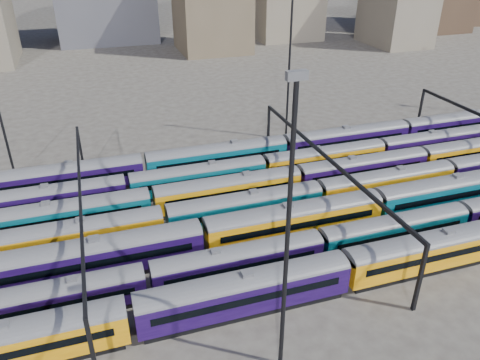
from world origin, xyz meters
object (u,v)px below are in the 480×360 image
object	(u,v)px
rake_0	(245,289)
rake_2	(100,253)
mast_2	(288,229)
rake_1	(147,277)

from	to	relation	value
rake_0	rake_2	bearing A→B (deg)	142.26
mast_2	rake_2	bearing A→B (deg)	129.14
rake_1	mast_2	size ratio (longest dim) A/B	4.47
rake_2	rake_0	bearing A→B (deg)	-37.74
rake_1	mast_2	bearing A→B (deg)	-51.55
rake_0	rake_1	world-z (taller)	rake_0
rake_0	mast_2	xyz separation A→B (m)	(0.91, -7.00, 11.18)
rake_1	mast_2	xyz separation A→B (m)	(9.53, -12.00, 11.50)
rake_0	rake_2	xyz separation A→B (m)	(-12.92, 10.00, 0.12)
rake_2	mast_2	distance (m)	24.55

